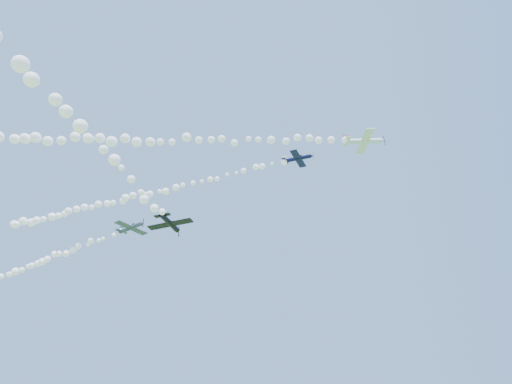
% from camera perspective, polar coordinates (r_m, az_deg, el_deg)
% --- Properties ---
extents(plane_white, '(8.13, 8.61, 2.18)m').
position_cam_1_polar(plane_white, '(84.54, 14.27, 6.61)').
color(plane_white, white).
extents(smoke_trail_white, '(76.39, 24.34, 3.35)m').
position_cam_1_polar(smoke_trail_white, '(83.98, -14.90, 6.74)').
color(smoke_trail_white, white).
extents(plane_navy, '(6.55, 6.92, 2.25)m').
position_cam_1_polar(plane_navy, '(84.69, 5.64, 4.49)').
color(plane_navy, '#0C0E37').
extents(smoke_trail_navy, '(73.80, 10.39, 2.61)m').
position_cam_1_polar(smoke_trail_navy, '(100.12, -16.27, -0.67)').
color(smoke_trail_navy, white).
extents(plane_grey, '(7.63, 8.08, 2.15)m').
position_cam_1_polar(plane_grey, '(96.09, -16.30, -4.57)').
color(plane_grey, '#374051').
extents(smoke_trail_grey, '(75.53, 27.11, 3.39)m').
position_cam_1_polar(smoke_trail_grey, '(129.11, -29.03, -9.07)').
color(smoke_trail_grey, white).
extents(plane_black, '(7.49, 7.26, 1.93)m').
position_cam_1_polar(plane_black, '(70.98, -11.36, -4.13)').
color(plane_black, black).
extents(smoke_trail_black, '(3.05, 67.75, 2.93)m').
position_cam_1_polar(smoke_trail_black, '(47.84, -30.24, 15.93)').
color(smoke_trail_black, white).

